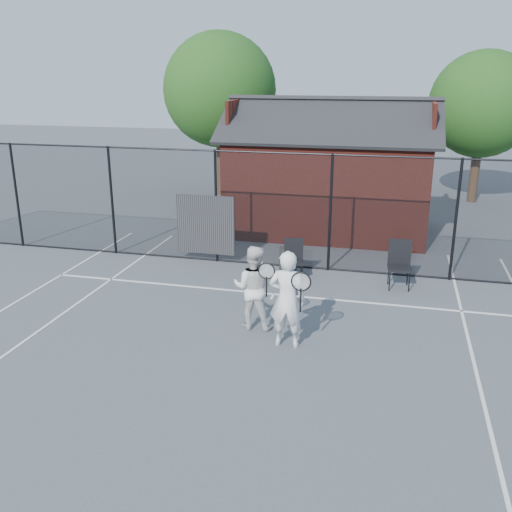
% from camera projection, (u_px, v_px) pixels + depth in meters
% --- Properties ---
extents(ground, '(80.00, 80.00, 0.00)m').
position_uv_depth(ground, '(239.00, 354.00, 10.36)').
color(ground, '#494C53').
rests_on(ground, ground).
extents(court_lines, '(11.02, 18.00, 0.01)m').
position_uv_depth(court_lines, '(217.00, 391.00, 9.14)').
color(court_lines, silver).
rests_on(court_lines, ground).
extents(fence, '(22.04, 3.00, 3.00)m').
position_uv_depth(fence, '(279.00, 213.00, 14.60)').
color(fence, black).
rests_on(fence, ground).
extents(clubhouse, '(6.50, 4.36, 4.19)m').
position_uv_depth(clubhouse, '(330.00, 180.00, 18.06)').
color(clubhouse, maroon).
rests_on(clubhouse, ground).
extents(tree_left, '(4.48, 4.48, 6.44)m').
position_uv_depth(tree_left, '(220.00, 90.00, 22.56)').
color(tree_left, '#302313').
rests_on(tree_left, ground).
extents(tree_right, '(3.97, 3.97, 5.70)m').
position_uv_depth(tree_right, '(483.00, 105.00, 21.36)').
color(tree_right, '#302313').
rests_on(tree_right, ground).
extents(player_front, '(0.83, 0.61, 1.85)m').
position_uv_depth(player_front, '(287.00, 299.00, 10.41)').
color(player_front, white).
rests_on(player_front, ground).
extents(player_back, '(0.93, 0.69, 1.70)m').
position_uv_depth(player_back, '(253.00, 287.00, 11.21)').
color(player_back, silver).
rests_on(player_back, ground).
extents(chair_left, '(0.57, 0.58, 0.98)m').
position_uv_depth(chair_left, '(294.00, 260.00, 13.94)').
color(chair_left, black).
rests_on(chair_left, ground).
extents(chair_right, '(0.58, 0.60, 1.11)m').
position_uv_depth(chair_right, '(400.00, 266.00, 13.35)').
color(chair_right, black).
rests_on(chair_right, ground).
extents(waste_bin, '(0.55, 0.55, 0.66)m').
position_uv_depth(waste_bin, '(288.00, 260.00, 14.49)').
color(waste_bin, black).
rests_on(waste_bin, ground).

